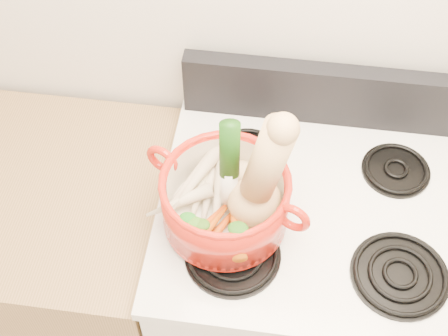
# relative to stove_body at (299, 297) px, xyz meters

# --- Properties ---
(wall_back) EXTENTS (3.50, 0.02, 2.60)m
(wall_back) POSITION_rel_stove_body_xyz_m (0.00, 0.35, 0.84)
(wall_back) COLOR silver
(wall_back) RESTS_ON floor
(stove_body) EXTENTS (0.76, 0.65, 0.92)m
(stove_body) POSITION_rel_stove_body_xyz_m (0.00, 0.00, 0.00)
(stove_body) COLOR silver
(stove_body) RESTS_ON floor
(cooktop) EXTENTS (0.78, 0.67, 0.03)m
(cooktop) POSITION_rel_stove_body_xyz_m (0.00, 0.00, 0.47)
(cooktop) COLOR silver
(cooktop) RESTS_ON stove_body
(control_backsplash) EXTENTS (0.76, 0.05, 0.18)m
(control_backsplash) POSITION_rel_stove_body_xyz_m (0.00, 0.30, 0.58)
(control_backsplash) COLOR black
(control_backsplash) RESTS_ON cooktop
(burner_front_left) EXTENTS (0.22, 0.22, 0.02)m
(burner_front_left) POSITION_rel_stove_body_xyz_m (-0.19, -0.16, 0.50)
(burner_front_left) COLOR black
(burner_front_left) RESTS_ON cooktop
(burner_front_right) EXTENTS (0.22, 0.22, 0.02)m
(burner_front_right) POSITION_rel_stove_body_xyz_m (0.19, -0.16, 0.50)
(burner_front_right) COLOR black
(burner_front_right) RESTS_ON cooktop
(burner_back_left) EXTENTS (0.17, 0.17, 0.02)m
(burner_back_left) POSITION_rel_stove_body_xyz_m (-0.19, 0.14, 0.50)
(burner_back_left) COLOR black
(burner_back_left) RESTS_ON cooktop
(burner_back_right) EXTENTS (0.17, 0.17, 0.02)m
(burner_back_right) POSITION_rel_stove_body_xyz_m (0.19, 0.14, 0.50)
(burner_back_right) COLOR black
(burner_back_right) RESTS_ON cooktop
(dutch_oven) EXTENTS (0.38, 0.38, 0.14)m
(dutch_oven) POSITION_rel_stove_body_xyz_m (-0.22, -0.07, 0.58)
(dutch_oven) COLOR #B61C0F
(dutch_oven) RESTS_ON burner_front_left
(pot_handle_left) EXTENTS (0.08, 0.05, 0.08)m
(pot_handle_left) POSITION_rel_stove_body_xyz_m (-0.38, -0.01, 0.63)
(pot_handle_left) COLOR #B61C0F
(pot_handle_left) RESTS_ON dutch_oven
(pot_handle_right) EXTENTS (0.08, 0.05, 0.08)m
(pot_handle_right) POSITION_rel_stove_body_xyz_m (-0.06, -0.13, 0.63)
(pot_handle_right) COLOR #B61C0F
(pot_handle_right) RESTS_ON dutch_oven
(squash) EXTENTS (0.23, 0.20, 0.33)m
(squash) POSITION_rel_stove_body_xyz_m (-0.15, -0.07, 0.69)
(squash) COLOR tan
(squash) RESTS_ON dutch_oven
(leek) EXTENTS (0.05, 0.07, 0.29)m
(leek) POSITION_rel_stove_body_xyz_m (-0.21, -0.05, 0.68)
(leek) COLOR white
(leek) RESTS_ON dutch_oven
(ginger) EXTENTS (0.09, 0.07, 0.05)m
(ginger) POSITION_rel_stove_body_xyz_m (-0.19, 0.03, 0.56)
(ginger) COLOR tan
(ginger) RESTS_ON dutch_oven
(parsnip_0) EXTENTS (0.04, 0.22, 0.06)m
(parsnip_0) POSITION_rel_stove_body_xyz_m (-0.26, -0.02, 0.56)
(parsnip_0) COLOR #EFE8C3
(parsnip_0) RESTS_ON dutch_oven
(parsnip_1) EXTENTS (0.05, 0.18, 0.05)m
(parsnip_1) POSITION_rel_stove_body_xyz_m (-0.29, -0.04, 0.56)
(parsnip_1) COLOR beige
(parsnip_1) RESTS_ON dutch_oven
(parsnip_2) EXTENTS (0.04, 0.20, 0.06)m
(parsnip_2) POSITION_rel_stove_body_xyz_m (-0.24, -0.04, 0.57)
(parsnip_2) COLOR #EDE4C1
(parsnip_2) RESTS_ON dutch_oven
(parsnip_3) EXTENTS (0.16, 0.11, 0.05)m
(parsnip_3) POSITION_rel_stove_body_xyz_m (-0.33, -0.08, 0.58)
(parsnip_3) COLOR beige
(parsnip_3) RESTS_ON dutch_oven
(parsnip_4) EXTENTS (0.14, 0.20, 0.06)m
(parsnip_4) POSITION_rel_stove_body_xyz_m (-0.30, -0.02, 0.59)
(parsnip_4) COLOR beige
(parsnip_4) RESTS_ON dutch_oven
(parsnip_5) EXTENTS (0.13, 0.21, 0.06)m
(parsnip_5) POSITION_rel_stove_body_xyz_m (-0.29, -0.02, 0.59)
(parsnip_5) COLOR beige
(parsnip_5) RESTS_ON dutch_oven
(carrot_0) EXTENTS (0.09, 0.14, 0.04)m
(carrot_0) POSITION_rel_stove_body_xyz_m (-0.22, -0.13, 0.55)
(carrot_0) COLOR #D24A0A
(carrot_0) RESTS_ON dutch_oven
(carrot_1) EXTENTS (0.10, 0.13, 0.04)m
(carrot_1) POSITION_rel_stove_body_xyz_m (-0.26, -0.13, 0.56)
(carrot_1) COLOR #CC3C0A
(carrot_1) RESTS_ON dutch_oven
(carrot_2) EXTENTS (0.08, 0.18, 0.05)m
(carrot_2) POSITION_rel_stove_body_xyz_m (-0.19, -0.12, 0.57)
(carrot_2) COLOR #CC5C0A
(carrot_2) RESTS_ON dutch_oven
(carrot_3) EXTENTS (0.08, 0.13, 0.04)m
(carrot_3) POSITION_rel_stove_body_xyz_m (-0.24, -0.14, 0.57)
(carrot_3) COLOR #BC4409
(carrot_3) RESTS_ON dutch_oven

